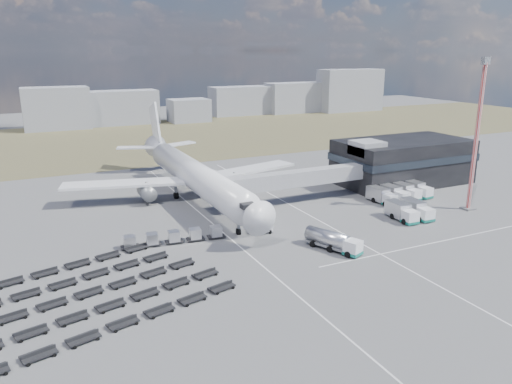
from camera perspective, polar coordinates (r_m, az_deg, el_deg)
name	(u,v)px	position (r m, az deg, el deg)	size (l,w,h in m)	color
ground	(262,253)	(76.21, 0.72, -7.03)	(420.00, 420.00, 0.00)	#565659
grass_strip	(121,140)	(178.18, -15.22, 5.73)	(420.00, 90.00, 0.01)	brown
lane_markings	(307,237)	(83.06, 5.88, -5.13)	(47.12, 110.00, 0.01)	silver
terminal	(402,160)	(119.90, 16.35, 3.48)	(30.40, 16.40, 11.00)	black
jet_bridge	(289,180)	(98.82, 3.76, 1.42)	(30.30, 3.80, 7.05)	#939399
airliner	(193,174)	(103.17, -7.26, 2.08)	(51.59, 64.53, 17.62)	white
skyline	(80,105)	(217.90, -19.52, 9.31)	(310.07, 24.73, 21.05)	#8E919B
fuel_tanker	(333,241)	(77.80, 8.81, -5.54)	(5.79, 9.46, 3.00)	white
pushback_tug	(263,229)	(84.27, 0.76, -4.21)	(3.17, 1.79, 1.44)	white
catering_truck	(211,179)	(113.75, -5.21, 1.53)	(4.46, 7.36, 3.15)	white
service_trucks_near	(409,211)	(95.06, 17.12, -2.05)	(6.30, 7.41, 2.87)	white
service_trucks_far	(400,192)	(106.93, 16.10, -0.03)	(13.05, 7.94, 2.78)	white
uld_row	(174,237)	(80.73, -9.36, -5.07)	(16.67, 3.55, 1.82)	black
baggage_dollies	(90,293)	(66.84, -18.42, -10.95)	(33.89, 27.62, 0.82)	black
floodlight_mast	(477,136)	(102.07, 23.91, 5.87)	(2.72, 2.21, 28.58)	red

